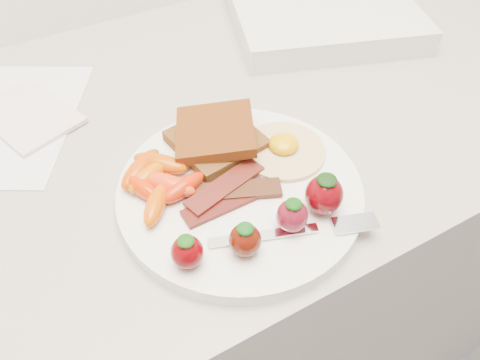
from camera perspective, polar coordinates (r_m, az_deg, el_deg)
counter at (r=0.98m, az=-3.89°, el=-13.13°), size 2.00×0.60×0.90m
plate at (r=0.52m, az=0.00°, el=-1.42°), size 0.27×0.27×0.02m
toast_lower at (r=0.55m, az=-2.89°, el=4.84°), size 0.11×0.11×0.01m
toast_upper at (r=0.55m, az=-3.04°, el=5.93°), size 0.12×0.12×0.02m
fried_egg at (r=0.55m, az=5.31°, el=3.80°), size 0.13×0.13×0.02m
bacon_strips at (r=0.50m, az=-1.33°, el=-1.55°), size 0.11×0.07×0.01m
baby_carrots at (r=0.51m, az=-10.09°, el=-0.02°), size 0.09×0.11×0.02m
strawberries at (r=0.46m, az=4.51°, el=-4.66°), size 0.18×0.05×0.05m
fork at (r=0.48m, az=8.01°, el=-6.03°), size 0.17×0.07×0.00m
paper_sheet at (r=0.69m, az=-26.95°, el=6.52°), size 0.28×0.30×0.00m
notepad at (r=0.68m, az=-24.48°, el=7.25°), size 0.13×0.16×0.01m
appliance at (r=0.82m, az=10.21°, el=19.05°), size 0.35×0.31×0.04m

